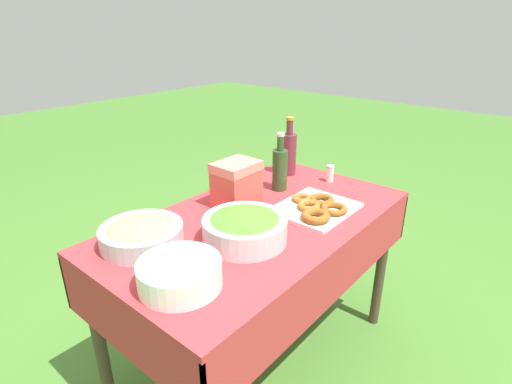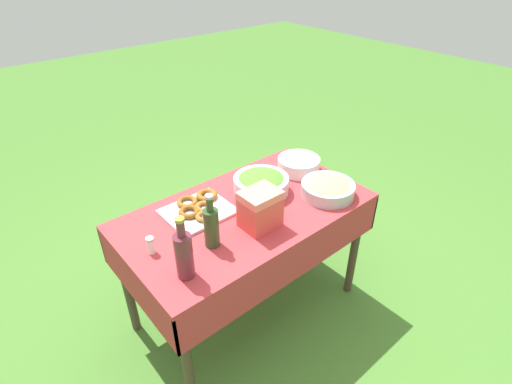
% 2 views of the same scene
% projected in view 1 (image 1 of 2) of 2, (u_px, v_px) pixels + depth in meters
% --- Properties ---
extents(ground_plane, '(14.00, 14.00, 0.00)m').
position_uv_depth(ground_plane, '(259.00, 358.00, 1.96)').
color(ground_plane, '#477A2D').
extents(picnic_table, '(1.34, 0.75, 0.77)m').
position_uv_depth(picnic_table, '(259.00, 241.00, 1.70)').
color(picnic_table, '#B73338').
rests_on(picnic_table, ground_plane).
extents(salad_bowl, '(0.31, 0.31, 0.11)m').
position_uv_depth(salad_bowl, '(245.00, 227.00, 1.47)').
color(salad_bowl, silver).
rests_on(salad_bowl, picnic_table).
extents(pasta_bowl, '(0.30, 0.30, 0.09)m').
position_uv_depth(pasta_bowl, '(142.00, 233.00, 1.44)').
color(pasta_bowl, '#B2B7BC').
rests_on(pasta_bowl, picnic_table).
extents(donut_platter, '(0.35, 0.29, 0.05)m').
position_uv_depth(donut_platter, '(316.00, 208.00, 1.71)').
color(donut_platter, silver).
rests_on(donut_platter, picnic_table).
extents(plate_stack, '(0.26, 0.26, 0.08)m').
position_uv_depth(plate_stack, '(180.00, 274.00, 1.22)').
color(plate_stack, white).
rests_on(plate_stack, picnic_table).
extents(olive_oil_bottle, '(0.07, 0.07, 0.28)m').
position_uv_depth(olive_oil_bottle, '(280.00, 168.00, 1.90)').
color(olive_oil_bottle, '#2D4723').
rests_on(olive_oil_bottle, picnic_table).
extents(wine_bottle, '(0.08, 0.08, 0.31)m').
position_uv_depth(wine_bottle, '(289.00, 152.00, 2.09)').
color(wine_bottle, maroon).
rests_on(wine_bottle, picnic_table).
extents(cooler_box, '(0.19, 0.15, 0.20)m').
position_uv_depth(cooler_box, '(237.00, 184.00, 1.73)').
color(cooler_box, '#E04C42').
rests_on(cooler_box, picnic_table).
extents(salt_shaker, '(0.04, 0.04, 0.09)m').
position_uv_depth(salt_shaker, '(330.00, 173.00, 2.02)').
color(salt_shaker, white).
rests_on(salt_shaker, picnic_table).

